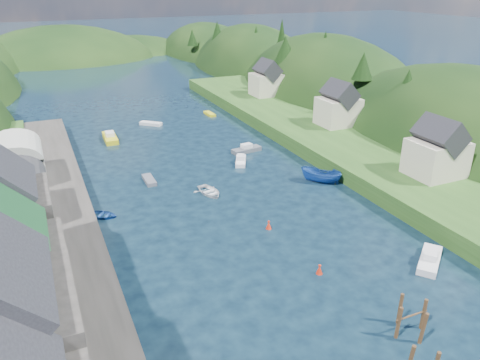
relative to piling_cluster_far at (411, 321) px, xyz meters
name	(u,v)px	position (x,y,z in m)	size (l,w,h in m)	color
ground	(187,155)	(-3.50, 49.35, -1.25)	(600.00, 600.00, 0.00)	black
hillside_right	(325,126)	(41.50, 74.35, -8.67)	(36.00, 245.56, 48.00)	black
far_hills	(95,82)	(-2.28, 173.36, -12.05)	(103.00, 68.00, 44.00)	black
hill_trees	(155,74)	(-4.16, 65.08, 9.92)	(90.13, 149.29, 12.66)	black
quay_left	(48,278)	(-27.50, 19.35, -0.25)	(12.00, 110.00, 2.00)	#2D2B28
quayside_buildings	(14,320)	(-29.50, 5.74, 5.84)	(8.00, 35.84, 12.90)	#2D2B28
boat_sheds	(16,173)	(-29.50, 38.35, 4.02)	(7.00, 21.00, 7.50)	#2D2D30
terrace_right	(344,146)	(21.50, 39.35, -0.05)	(16.00, 120.00, 2.40)	#234719
right_bank_cottages	(333,107)	(24.50, 47.69, 4.59)	(9.00, 59.24, 8.41)	beige
piling_cluster_far	(411,321)	(0.00, 0.00, 0.00)	(3.25, 3.03, 3.64)	#382314
channel_buoy_near	(319,270)	(-2.18, 10.49, -0.77)	(0.70, 0.70, 1.10)	#AF220E
channel_buoy_far	(269,225)	(-2.61, 20.90, -0.77)	(0.70, 0.70, 1.10)	#AF220E
moored_boats	(262,217)	(-2.57, 22.72, -0.61)	(36.61, 91.11, 2.33)	white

